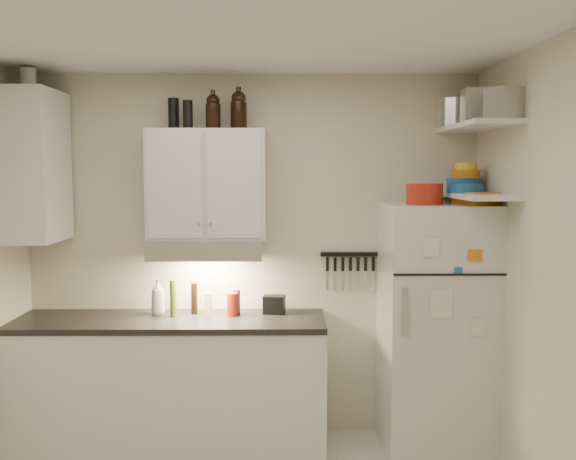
{
  "coord_description": "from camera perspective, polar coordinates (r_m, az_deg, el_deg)",
  "views": [
    {
      "loc": [
        0.21,
        -3.08,
        1.92
      ],
      "look_at": [
        0.25,
        0.9,
        1.55
      ],
      "focal_mm": 40.0,
      "sensor_mm": 36.0,
      "label": 1
    }
  ],
  "objects": [
    {
      "name": "bowl_yellow",
      "position": [
        4.5,
        15.56,
        5.48
      ],
      "size": [
        0.15,
        0.15,
        0.05
      ],
      "primitive_type": "cylinder",
      "color": "yellow",
      "rests_on": "bowl_orange"
    },
    {
      "name": "ceiling",
      "position": [
        3.17,
        -4.58,
        17.88
      ],
      "size": [
        3.2,
        3.0,
        0.02
      ],
      "primitive_type": "cube",
      "color": "white",
      "rests_on": "ground"
    },
    {
      "name": "shelf_lo",
      "position": [
        4.3,
        16.23,
        2.96
      ],
      "size": [
        0.3,
        0.95,
        0.03
      ],
      "primitive_type": "cube",
      "color": "silver",
      "rests_on": "right_wall"
    },
    {
      "name": "caddy",
      "position": [
        4.53,
        -1.24,
        -6.64
      ],
      "size": [
        0.16,
        0.13,
        0.13
      ],
      "primitive_type": "cube",
      "rotation": [
        0.0,
        0.0,
        -0.15
      ],
      "color": "black",
      "rests_on": "countertop"
    },
    {
      "name": "tin_b",
      "position": [
        3.99,
        18.82,
        10.58
      ],
      "size": [
        0.23,
        0.23,
        0.18
      ],
      "primitive_type": "cube",
      "rotation": [
        0.0,
        0.0,
        0.32
      ],
      "color": "#AAAAAD",
      "rests_on": "shelf_hi"
    },
    {
      "name": "stock_pot",
      "position": [
        4.61,
        14.7,
        10.0
      ],
      "size": [
        0.32,
        0.32,
        0.19
      ],
      "primitive_type": "cylinder",
      "rotation": [
        0.0,
        0.0,
        0.23
      ],
      "color": "silver",
      "rests_on": "shelf_hi"
    },
    {
      "name": "pepper_mill",
      "position": [
        4.51,
        -4.62,
        -6.41
      ],
      "size": [
        0.07,
        0.07,
        0.17
      ],
      "primitive_type": "cylinder",
      "rotation": [
        0.0,
        0.0,
        0.37
      ],
      "color": "brown",
      "rests_on": "countertop"
    },
    {
      "name": "shelf_hi",
      "position": [
        4.3,
        16.38,
        8.82
      ],
      "size": [
        0.3,
        0.95,
        0.03
      ],
      "primitive_type": "cube",
      "color": "silver",
      "rests_on": "right_wall"
    },
    {
      "name": "right_wall",
      "position": [
        3.44,
        23.54,
        -5.51
      ],
      "size": [
        0.02,
        3.0,
        2.6
      ],
      "primitive_type": "cube",
      "color": "beige",
      "rests_on": "ground"
    },
    {
      "name": "side_cabinet",
      "position": [
        4.59,
        -21.68,
        5.31
      ],
      "size": [
        0.33,
        0.55,
        1.0
      ],
      "primitive_type": "cube",
      "color": "silver",
      "rests_on": "left_wall"
    },
    {
      "name": "bowl_teal",
      "position": [
        4.53,
        15.38,
        3.87
      ],
      "size": [
        0.23,
        0.23,
        0.09
      ],
      "primitive_type": "cylinder",
      "color": "#19538C",
      "rests_on": "shelf_lo"
    },
    {
      "name": "oil_bottle",
      "position": [
        4.48,
        -10.15,
        -6.01
      ],
      "size": [
        0.06,
        0.06,
        0.25
      ],
      "primitive_type": "cylinder",
      "rotation": [
        0.0,
        0.0,
        0.22
      ],
      "color": "#47701C",
      "rests_on": "countertop"
    },
    {
      "name": "thermos_a",
      "position": [
        4.44,
        -8.89,
        10.09
      ],
      "size": [
        0.08,
        0.08,
        0.19
      ],
      "primitive_type": "cylinder",
      "rotation": [
        0.0,
        0.0,
        -0.3
      ],
      "color": "black",
      "rests_on": "upper_cabinet"
    },
    {
      "name": "spice_jar",
      "position": [
        4.32,
        15.04,
        2.97
      ],
      "size": [
        0.08,
        0.08,
        0.11
      ],
      "primitive_type": "cylinder",
      "rotation": [
        0.0,
        0.0,
        0.18
      ],
      "color": "silver",
      "rests_on": "fridge"
    },
    {
      "name": "vinegar_bottle",
      "position": [
        4.55,
        -8.34,
        -6.05
      ],
      "size": [
        0.06,
        0.06,
        0.22
      ],
      "primitive_type": "cylinder",
      "rotation": [
        0.0,
        0.0,
        -0.32
      ],
      "color": "black",
      "rests_on": "countertop"
    },
    {
      "name": "back_wall",
      "position": [
        4.64,
        -3.17,
        -2.38
      ],
      "size": [
        3.2,
        0.02,
        2.6
      ],
      "primitive_type": "cube",
      "color": "beige",
      "rests_on": "ground"
    },
    {
      "name": "bowl_orange",
      "position": [
        4.5,
        15.54,
        4.82
      ],
      "size": [
        0.19,
        0.19,
        0.06
      ],
      "primitive_type": "cylinder",
      "color": "#C46212",
      "rests_on": "bowl_teal"
    },
    {
      "name": "upper_cabinet",
      "position": [
        4.45,
        -7.18,
        4.04
      ],
      "size": [
        0.8,
        0.33,
        0.75
      ],
      "primitive_type": "cube",
      "color": "silver",
      "rests_on": "back_wall"
    },
    {
      "name": "fridge",
      "position": [
        4.5,
        12.96,
        -8.59
      ],
      "size": [
        0.7,
        0.68,
        1.7
      ],
      "primitive_type": "cube",
      "color": "silver",
      "rests_on": "floor"
    },
    {
      "name": "base_cabinet",
      "position": [
        4.6,
        -10.36,
        -13.57
      ],
      "size": [
        2.1,
        0.6,
        0.88
      ],
      "primitive_type": "cube",
      "color": "silver",
      "rests_on": "floor"
    },
    {
      "name": "side_jar",
      "position": [
        4.63,
        -22.1,
        12.36
      ],
      "size": [
        0.12,
        0.12,
        0.14
      ],
      "primitive_type": "cylinder",
      "rotation": [
        0.0,
        0.0,
        -0.23
      ],
      "color": "silver",
      "rests_on": "side_cabinet"
    },
    {
      "name": "thermos_b",
      "position": [
        4.54,
        -10.14,
        10.12
      ],
      "size": [
        0.09,
        0.09,
        0.22
      ],
      "primitive_type": "cylinder",
      "rotation": [
        0.0,
        0.0,
        -0.18
      ],
      "color": "black",
      "rests_on": "upper_cabinet"
    },
    {
      "name": "countertop",
      "position": [
        4.47,
        -10.45,
        -7.98
      ],
      "size": [
        2.1,
        0.62,
        0.04
      ],
      "primitive_type": "cube",
      "color": "black",
      "rests_on": "base_cabinet"
    },
    {
      "name": "tin_a",
      "position": [
        4.3,
        16.75,
        10.48
      ],
      "size": [
        0.24,
        0.22,
        0.22
      ],
      "primitive_type": "cube",
      "rotation": [
        0.0,
        0.0,
        -0.09
      ],
      "color": "#AAAAAD",
      "rests_on": "shelf_hi"
    },
    {
      "name": "soap_bottle",
      "position": [
        4.57,
        -11.51,
        -5.68
      ],
      "size": [
        0.14,
        0.14,
        0.28
      ],
      "primitive_type": "imported",
      "rotation": [
        0.0,
        0.0,
        0.37
      ],
      "color": "silver",
      "rests_on": "countertop"
    },
    {
      "name": "dutch_oven",
      "position": [
        4.27,
        12.03,
        3.15
      ],
      "size": [
        0.29,
        0.29,
        0.14
      ],
      "primitive_type": "cylinder",
      "rotation": [
        0.0,
        0.0,
        -0.27
      ],
      "color": "maroon",
      "rests_on": "fridge"
    },
    {
      "name": "clear_bottle",
      "position": [
        4.52,
        -7.09,
        -6.52
      ],
      "size": [
        0.07,
        0.07,
        0.16
      ],
      "primitive_type": "cylinder",
      "rotation": [
        0.0,
        0.0,
        -0.38
      ],
      "color": "silver",
      "rests_on": "countertop"
    },
    {
      "name": "growler_b",
      "position": [
        4.45,
        -4.41,
        10.61
      ],
      "size": [
        0.14,
        0.14,
        0.26
      ],
      "primitive_type": null,
      "rotation": [
        0.0,
        0.0,
        0.28
      ],
      "color": "black",
      "rests_on": "upper_cabinet"
    },
    {
      "name": "knife_strip",
      "position": [
        4.63,
        5.5,
        -2.16
      ],
      "size": [
        0.42,
        0.02,
        0.03
      ],
      "primitive_type": "cube",
      "color": "black",
      "rests_on": "back_wall"
    },
    {
      "name": "plates",
      "position": [
        4.34,
        15.47,
        3.58
      ],
      "size": [
        0.29,
        0.29,
        0.06
      ],
      "primitive_type": "cylinder",
      "rotation": [
        0.0,
        0.0,
        -0.27
      ],
      "color": "#19538C",
      "rests_on": "shelf_lo"
    },
    {
      "name": "growler_a",
      "position": [
        4.43,
        -6.67,
        10.45
      ],
      "size": [
        0.12,
        0.12,
        0.24
      ],
      "primitive_type": null,
      "rotation": [
        0.0,
        0.0,
        -0.26
      ],
      "color": "black",
      "rests_on": "upper_cabinet"
    },
    {
      "name": "red_jar",
      "position": [
        4.47,
        -4.95,
        -6.6
      ],
      "size": [
        0.09,
        0.09,
        0.16
      ],
      "primitive_type": "cylinder",
      "rotation": [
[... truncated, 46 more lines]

